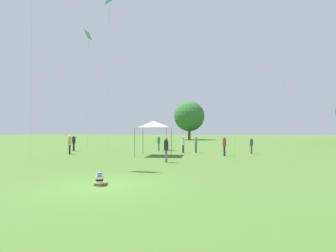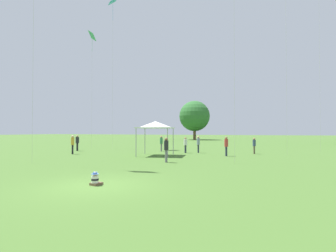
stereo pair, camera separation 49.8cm
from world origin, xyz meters
name	(u,v)px [view 1 (the left image)]	position (x,y,z in m)	size (l,w,h in m)	color
ground_plane	(102,186)	(0.00, 0.00, 0.00)	(300.00, 300.00, 0.00)	#426628
seated_toddler	(100,180)	(-0.11, 0.04, 0.23)	(0.43, 0.50, 0.55)	brown
person_standing_0	(251,144)	(5.23, 17.81, 0.95)	(0.36, 0.36, 1.57)	brown
person_standing_1	(224,144)	(3.03, 14.59, 1.04)	(0.35, 0.35, 1.72)	#282D42
person_standing_2	(183,144)	(-1.37, 16.62, 0.95)	(0.50, 0.50, 1.60)	#282D42
person_standing_3	(166,147)	(-0.25, 8.37, 1.07)	(0.43, 0.43, 1.76)	slate
person_standing_4	(70,143)	(-11.06, 11.32, 1.11)	(0.39, 0.39, 1.82)	black
person_standing_5	(74,141)	(-13.56, 14.97, 1.06)	(0.48, 0.48, 1.79)	black
person_standing_6	(196,143)	(-0.16, 17.12, 1.04)	(0.41, 0.41, 1.71)	#282D42
person_standing_7	(159,142)	(-4.46, 17.67, 1.03)	(0.44, 0.44, 1.70)	slate
canopy_tent	(154,125)	(-3.02, 12.78, 2.77)	(3.56, 3.56, 3.11)	white
kite_2	(88,38)	(-15.72, 20.36, 14.74)	(0.67, 1.31, 15.75)	green
kite_4	(109,6)	(-12.31, 20.11, 18.47)	(1.59, 1.58, 19.54)	#339EDB
distant_tree_2	(189,116)	(-11.41, 57.33, 6.17)	(7.94, 7.94, 10.16)	brown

